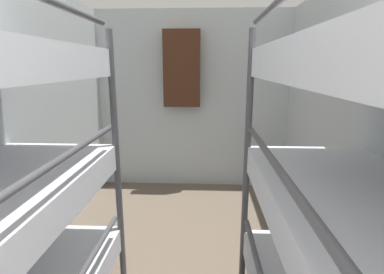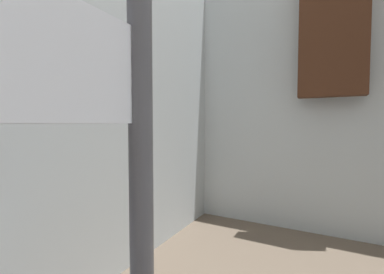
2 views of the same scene
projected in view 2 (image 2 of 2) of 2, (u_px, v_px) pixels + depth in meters
name	position (u px, v px, depth m)	size (l,w,h in m)	color
wall_back	(351.00, 92.00, 1.91)	(2.50, 0.06, 2.22)	silver
hanging_coat	(333.00, 33.00, 1.82)	(0.44, 0.12, 0.90)	#472819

